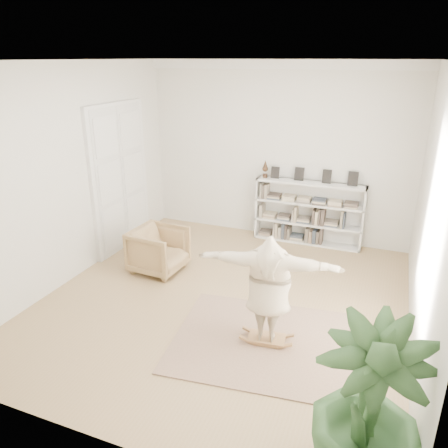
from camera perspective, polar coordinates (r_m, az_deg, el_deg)
name	(u,v)px	position (r m, az deg, el deg)	size (l,w,h in m)	color
floor	(224,300)	(7.09, 0.03, -9.88)	(6.00, 6.00, 0.00)	#A38254
room_shell	(281,64)	(8.89, 7.45, 20.00)	(6.00, 6.00, 6.00)	silver
doors	(120,179)	(8.82, -13.39, 5.72)	(0.09, 1.78, 2.92)	white
bookshelf	(308,213)	(9.12, 10.94, 1.37)	(2.20, 0.35, 1.64)	silver
armchair	(159,250)	(7.92, -8.52, -3.37)	(0.86, 0.89, 0.81)	tan
rug	(266,342)	(6.18, 5.57, -15.07)	(2.50, 2.00, 0.02)	tan
rocker_board	(267,338)	(6.15, 5.59, -14.64)	(0.52, 0.35, 0.11)	olive
person	(269,286)	(5.72, 5.87, -8.06)	(1.84, 0.50, 1.49)	beige
houseplant	(367,411)	(4.18, 18.17, -22.17)	(0.95, 0.95, 1.69)	#31582C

